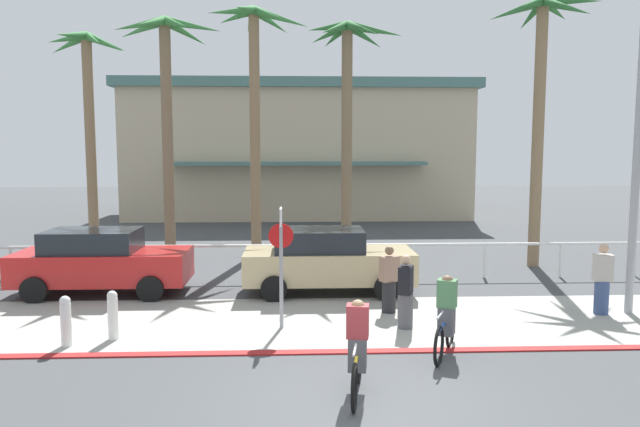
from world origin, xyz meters
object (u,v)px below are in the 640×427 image
at_px(car_red_1, 101,261).
at_px(pedestrian_2, 389,283).
at_px(palm_tree_4, 348,78).
at_px(cyclist_blue_1, 446,317).
at_px(bollard_0, 113,315).
at_px(pedestrian_1, 602,282).
at_px(palm_tree_3, 256,74).
at_px(car_tan_2, 327,260).
at_px(palm_tree_2, 166,81).
at_px(palm_tree_5, 541,64).
at_px(stop_sign_bike_lane, 281,250).
at_px(pedestrian_0, 405,295).
at_px(bollard_1, 66,321).
at_px(palm_tree_1, 88,91).
at_px(cyclist_yellow_0, 357,349).

height_order(car_red_1, pedestrian_2, car_red_1).
relative_size(palm_tree_4, cyclist_blue_1, 4.75).
bearing_deg(bollard_0, pedestrian_1, 7.45).
bearing_deg(palm_tree_3, pedestrian_1, -43.63).
xyz_separation_m(bollard_0, car_tan_2, (4.44, 3.75, 0.35)).
relative_size(palm_tree_2, palm_tree_5, 0.95).
distance_m(stop_sign_bike_lane, car_red_1, 5.80).
bearing_deg(bollard_0, palm_tree_5, 32.03).
bearing_deg(pedestrian_0, car_red_1, 155.35).
bearing_deg(bollard_1, palm_tree_1, 105.33).
xyz_separation_m(cyclist_yellow_0, cyclist_blue_1, (1.82, 1.71, 0.00)).
height_order(palm_tree_1, palm_tree_5, palm_tree_5).
bearing_deg(palm_tree_4, cyclist_yellow_0, -94.26).
xyz_separation_m(bollard_0, palm_tree_3, (2.30, 9.30, 5.79)).
distance_m(palm_tree_1, palm_tree_3, 6.13).
bearing_deg(palm_tree_3, car_red_1, -124.50).
xyz_separation_m(palm_tree_4, cyclist_blue_1, (0.98, -9.57, -5.40)).
bearing_deg(bollard_1, cyclist_blue_1, -5.42).
relative_size(palm_tree_4, palm_tree_5, 0.94).
distance_m(palm_tree_3, car_tan_2, 8.05).
xyz_separation_m(bollard_0, pedestrian_1, (10.60, 1.39, 0.24)).
xyz_separation_m(bollard_0, bollard_1, (-0.77, -0.38, 0.00)).
bearing_deg(car_red_1, pedestrian_0, -24.65).
distance_m(stop_sign_bike_lane, cyclist_yellow_0, 3.76).
distance_m(cyclist_yellow_0, pedestrian_1, 7.32).
height_order(bollard_0, car_red_1, car_red_1).
height_order(palm_tree_2, pedestrian_1, palm_tree_2).
bearing_deg(cyclist_yellow_0, pedestrian_1, 34.57).
distance_m(cyclist_yellow_0, pedestrian_2, 4.66).
relative_size(stop_sign_bike_lane, palm_tree_4, 0.32).
relative_size(bollard_0, cyclist_yellow_0, 0.55).
height_order(palm_tree_4, pedestrian_1, palm_tree_4).
bearing_deg(palm_tree_1, bollard_0, -70.26).
bearing_deg(palm_tree_4, cyclist_blue_1, -84.14).
bearing_deg(bollard_1, palm_tree_3, 72.38).
height_order(pedestrian_0, pedestrian_1, pedestrian_1).
relative_size(palm_tree_1, cyclist_blue_1, 4.70).
bearing_deg(cyclist_yellow_0, palm_tree_2, 114.63).
height_order(bollard_1, pedestrian_2, pedestrian_2).
bearing_deg(pedestrian_2, pedestrian_0, -82.78).
xyz_separation_m(stop_sign_bike_lane, car_tan_2, (1.12, 3.12, -0.81)).
height_order(palm_tree_5, car_red_1, palm_tree_5).
height_order(pedestrian_0, pedestrian_2, pedestrian_0).
relative_size(palm_tree_1, pedestrian_0, 4.97).
bearing_deg(cyclist_blue_1, pedestrian_0, 106.64).
xyz_separation_m(stop_sign_bike_lane, cyclist_yellow_0, (1.25, -3.41, -0.98)).
bearing_deg(palm_tree_5, bollard_1, -148.33).
bearing_deg(pedestrian_1, palm_tree_4, 126.07).
relative_size(palm_tree_1, pedestrian_2, 5.02).
bearing_deg(bollard_1, cyclist_yellow_0, -24.12).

